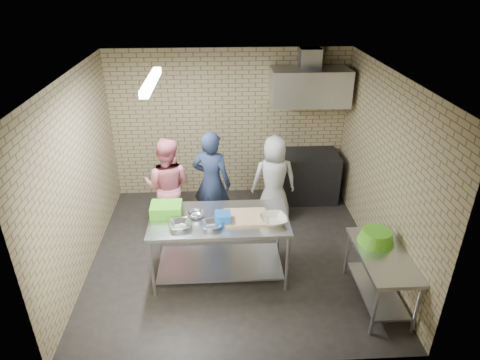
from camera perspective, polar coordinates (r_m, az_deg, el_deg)
The scene contains 26 objects.
floor at distance 6.46m, azimuth -0.80°, elevation -9.96°, with size 4.20×4.20×0.00m, color black.
ceiling at distance 5.29m, azimuth -0.99°, elevation 14.07°, with size 4.20×4.20×0.00m, color black.
back_wall at distance 7.59m, azimuth -1.50°, elevation 7.54°, with size 4.20×0.06×2.70m, color tan.
front_wall at distance 4.05m, azimuth 0.28°, elevation -11.78°, with size 4.20×0.06×2.70m, color tan.
left_wall at distance 6.05m, azimuth -21.17°, elevation 0.31°, with size 0.06×4.00×2.70m, color tan.
right_wall at distance 6.18m, azimuth 18.96°, elevation 1.26°, with size 0.06×4.00×2.70m, color tan.
prep_table at distance 5.83m, azimuth -2.77°, elevation -9.03°, with size 1.84×0.92×0.92m, color #B3B6BA.
side_counter at distance 5.72m, azimuth 18.45°, elevation -12.52°, with size 0.60×1.20×0.75m, color silver.
stove at distance 7.78m, azimuth 8.65°, elevation 0.51°, with size 1.20×0.70×0.90m, color black.
range_hood at distance 7.24m, azimuth 9.49°, elevation 12.44°, with size 1.30×0.60×0.60m, color silver.
hood_duct at distance 7.29m, azimuth 9.53°, elevation 16.16°, with size 0.35×0.30×0.30m, color #A5A8AD.
wall_shelf at distance 7.54m, azimuth 11.37°, elevation 11.43°, with size 0.80×0.20×0.04m, color #3F2B19.
fluorescent_fixture at distance 5.36m, azimuth -12.02°, elevation 13.02°, with size 0.10×1.25×0.08m, color white.
green_crate at distance 5.67m, azimuth -10.01°, elevation -3.99°, with size 0.41×0.31×0.16m, color green.
blue_tub at distance 5.45m, azimuth -2.36°, elevation -5.16°, with size 0.20×0.20×0.13m, color #1758AF.
cutting_board at distance 5.55m, azimuth 0.75°, elevation -5.08°, with size 0.56×0.43×0.03m, color #D6B57B.
mixing_bowl_a at distance 5.41m, azimuth -8.20°, elevation -6.12°, with size 0.29×0.29×0.07m, color silver.
mixing_bowl_b at distance 5.60m, azimuth -5.97°, elevation -4.70°, with size 0.22×0.22×0.07m, color #B8BAC0.
mixing_bowl_c at distance 5.37m, azimuth -3.94°, elevation -6.19°, with size 0.27×0.27×0.07m, color silver.
ceramic_bowl at distance 5.46m, azimuth 4.52°, elevation -5.43°, with size 0.35×0.35×0.09m, color beige.
green_basin at distance 5.63m, azimuth 18.09°, elevation -7.32°, with size 0.46×0.46×0.17m, color #59C626, non-canonical shape.
bottle_red at distance 7.45m, azimuth 9.54°, elevation 12.29°, with size 0.07×0.07×0.18m, color #B22619.
bottle_green at distance 7.55m, azimuth 12.56°, elevation 12.09°, with size 0.06×0.06×0.15m, color green.
man_navy at distance 6.59m, azimuth -3.87°, elevation -0.37°, with size 0.63×0.41×1.72m, color #151E35.
woman_pink at distance 6.70m, azimuth -9.80°, elevation -0.80°, with size 0.78×0.61×1.60m, color pink.
woman_white at distance 6.92m, azimuth 4.66°, elevation 0.07°, with size 0.74×0.48×1.51m, color silver.
Camera 1 is at (-0.19, -5.15, 3.90)m, focal length 31.29 mm.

